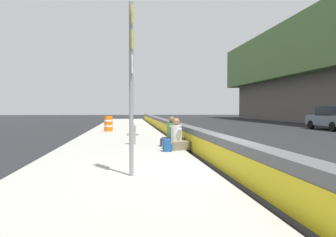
{
  "coord_description": "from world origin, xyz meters",
  "views": [
    {
      "loc": [
        -7.85,
        2.36,
        1.53
      ],
      "look_at": [
        6.4,
        0.7,
        1.13
      ],
      "focal_mm": 36.65,
      "sensor_mm": 36.0,
      "label": 1
    }
  ],
  "objects_px": {
    "seated_person_foreground": "(176,140)",
    "parked_car_fourth": "(333,118)",
    "fire_hydrant": "(133,133)",
    "backpack": "(167,145)",
    "construction_barrel": "(108,124)",
    "route_sign_post": "(131,75)",
    "seated_person_middle": "(172,137)"
  },
  "relations": [
    {
      "from": "construction_barrel",
      "to": "parked_car_fourth",
      "type": "height_order",
      "value": "parked_car_fourth"
    },
    {
      "from": "fire_hydrant",
      "to": "seated_person_foreground",
      "type": "height_order",
      "value": "seated_person_foreground"
    },
    {
      "from": "seated_person_foreground",
      "to": "seated_person_middle",
      "type": "xyz_separation_m",
      "value": [
        1.18,
        -0.0,
        0.01
      ]
    },
    {
      "from": "route_sign_post",
      "to": "construction_barrel",
      "type": "height_order",
      "value": "route_sign_post"
    },
    {
      "from": "fire_hydrant",
      "to": "parked_car_fourth",
      "type": "distance_m",
      "value": 17.26
    },
    {
      "from": "construction_barrel",
      "to": "backpack",
      "type": "bearing_deg",
      "value": -166.52
    },
    {
      "from": "fire_hydrant",
      "to": "backpack",
      "type": "distance_m",
      "value": 2.68
    },
    {
      "from": "seated_person_middle",
      "to": "parked_car_fourth",
      "type": "relative_size",
      "value": 0.25
    },
    {
      "from": "seated_person_foreground",
      "to": "backpack",
      "type": "relative_size",
      "value": 2.7
    },
    {
      "from": "seated_person_foreground",
      "to": "seated_person_middle",
      "type": "distance_m",
      "value": 1.18
    },
    {
      "from": "construction_barrel",
      "to": "parked_car_fourth",
      "type": "distance_m",
      "value": 15.89
    },
    {
      "from": "seated_person_foreground",
      "to": "parked_car_fourth",
      "type": "distance_m",
      "value": 17.27
    },
    {
      "from": "route_sign_post",
      "to": "backpack",
      "type": "bearing_deg",
      "value": -16.93
    },
    {
      "from": "seated_person_middle",
      "to": "route_sign_post",
      "type": "bearing_deg",
      "value": 164.44
    },
    {
      "from": "backpack",
      "to": "route_sign_post",
      "type": "bearing_deg",
      "value": 163.07
    },
    {
      "from": "seated_person_foreground",
      "to": "parked_car_fourth",
      "type": "relative_size",
      "value": 0.24
    },
    {
      "from": "route_sign_post",
      "to": "seated_person_middle",
      "type": "bearing_deg",
      "value": -15.56
    },
    {
      "from": "seated_person_middle",
      "to": "parked_car_fourth",
      "type": "height_order",
      "value": "parked_car_fourth"
    },
    {
      "from": "route_sign_post",
      "to": "fire_hydrant",
      "type": "xyz_separation_m",
      "value": [
        6.37,
        -0.1,
        -1.65
      ]
    },
    {
      "from": "seated_person_foreground",
      "to": "backpack",
      "type": "xyz_separation_m",
      "value": [
        -0.5,
        0.36,
        -0.14
      ]
    },
    {
      "from": "fire_hydrant",
      "to": "parked_car_fourth",
      "type": "xyz_separation_m",
      "value": [
        9.47,
        -14.42,
        0.27
      ]
    },
    {
      "from": "route_sign_post",
      "to": "seated_person_middle",
      "type": "height_order",
      "value": "route_sign_post"
    },
    {
      "from": "fire_hydrant",
      "to": "seated_person_foreground",
      "type": "distance_m",
      "value": 2.43
    },
    {
      "from": "seated_person_foreground",
      "to": "parked_car_fourth",
      "type": "xyz_separation_m",
      "value": [
        11.41,
        -12.96,
        0.39
      ]
    },
    {
      "from": "seated_person_middle",
      "to": "seated_person_foreground",
      "type": "bearing_deg",
      "value": 180.0
    },
    {
      "from": "route_sign_post",
      "to": "construction_barrel",
      "type": "xyz_separation_m",
      "value": [
        14.34,
        1.29,
        -1.61
      ]
    },
    {
      "from": "backpack",
      "to": "construction_barrel",
      "type": "bearing_deg",
      "value": 13.48
    },
    {
      "from": "seated_person_middle",
      "to": "backpack",
      "type": "bearing_deg",
      "value": 167.74
    },
    {
      "from": "route_sign_post",
      "to": "seated_person_foreground",
      "type": "xyz_separation_m",
      "value": [
        4.44,
        -1.56,
        -1.76
      ]
    },
    {
      "from": "route_sign_post",
      "to": "parked_car_fourth",
      "type": "xyz_separation_m",
      "value": [
        15.85,
        -14.52,
        -1.37
      ]
    },
    {
      "from": "fire_hydrant",
      "to": "construction_barrel",
      "type": "height_order",
      "value": "construction_barrel"
    },
    {
      "from": "route_sign_post",
      "to": "construction_barrel",
      "type": "distance_m",
      "value": 14.48
    }
  ]
}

